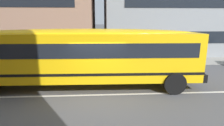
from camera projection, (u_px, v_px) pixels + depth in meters
ground_plane at (98, 95)px, 8.61m from camera, size 400.00×400.00×0.00m
sidewalk_far at (99, 62)px, 15.49m from camera, size 120.00×3.00×0.01m
lane_centreline at (98, 95)px, 8.61m from camera, size 110.00×0.16×0.01m
school_bus at (79, 53)px, 9.43m from camera, size 13.57×3.37×3.02m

